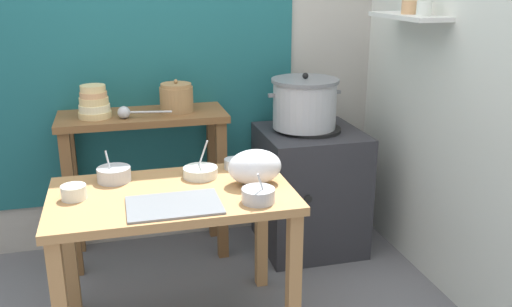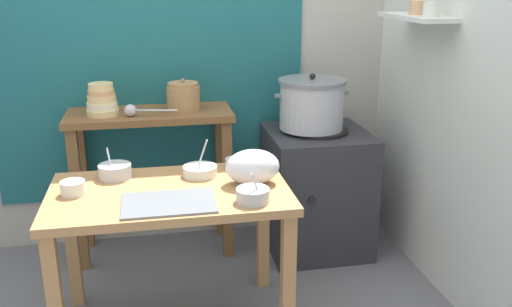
# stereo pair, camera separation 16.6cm
# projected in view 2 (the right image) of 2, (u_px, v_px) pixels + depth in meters

# --- Properties ---
(wall_back) EXTENTS (4.40, 0.12, 2.60)m
(wall_back) POSITION_uv_depth(u_px,v_px,m) (186.00, 36.00, 3.38)
(wall_back) COLOR #B2ADA3
(wall_back) RESTS_ON ground
(wall_right) EXTENTS (0.30, 3.20, 2.60)m
(wall_right) POSITION_uv_depth(u_px,v_px,m) (459.00, 50.00, 2.78)
(wall_right) COLOR silver
(wall_right) RESTS_ON ground
(prep_table) EXTENTS (1.10, 0.66, 0.72)m
(prep_table) POSITION_uv_depth(u_px,v_px,m) (171.00, 212.00, 2.57)
(prep_table) COLOR #B27F4C
(prep_table) RESTS_ON ground
(back_shelf_table) EXTENTS (0.96, 0.40, 0.90)m
(back_shelf_table) POSITION_uv_depth(u_px,v_px,m) (152.00, 148.00, 3.28)
(back_shelf_table) COLOR brown
(back_shelf_table) RESTS_ON ground
(stove_block) EXTENTS (0.60, 0.61, 0.78)m
(stove_block) POSITION_uv_depth(u_px,v_px,m) (316.00, 190.00, 3.43)
(stove_block) COLOR #2D2D33
(stove_block) RESTS_ON ground
(steamer_pot) EXTENTS (0.45, 0.40, 0.33)m
(steamer_pot) POSITION_uv_depth(u_px,v_px,m) (312.00, 104.00, 3.27)
(steamer_pot) COLOR #B7BABF
(steamer_pot) RESTS_ON stove_block
(clay_pot) EXTENTS (0.19, 0.19, 0.19)m
(clay_pot) POSITION_uv_depth(u_px,v_px,m) (183.00, 97.00, 3.22)
(clay_pot) COLOR #A37A4C
(clay_pot) RESTS_ON back_shelf_table
(bowl_stack_enamel) EXTENTS (0.18, 0.18, 0.18)m
(bowl_stack_enamel) POSITION_uv_depth(u_px,v_px,m) (102.00, 101.00, 3.11)
(bowl_stack_enamel) COLOR #E5C684
(bowl_stack_enamel) RESTS_ON back_shelf_table
(ladle) EXTENTS (0.30, 0.09, 0.07)m
(ladle) POSITION_uv_depth(u_px,v_px,m) (133.00, 110.00, 3.09)
(ladle) COLOR #B7BABF
(ladle) RESTS_ON back_shelf_table
(serving_tray) EXTENTS (0.40, 0.28, 0.01)m
(serving_tray) POSITION_uv_depth(u_px,v_px,m) (169.00, 203.00, 2.37)
(serving_tray) COLOR slate
(serving_tray) RESTS_ON prep_table
(plastic_bag) EXTENTS (0.26, 0.18, 0.17)m
(plastic_bag) POSITION_uv_depth(u_px,v_px,m) (253.00, 167.00, 2.58)
(plastic_bag) COLOR white
(plastic_bag) RESTS_ON prep_table
(prep_bowl_0) EXTENTS (0.16, 0.16, 0.15)m
(prep_bowl_0) POSITION_uv_depth(u_px,v_px,m) (115.00, 171.00, 2.67)
(prep_bowl_0) COLOR #B7BABF
(prep_bowl_0) RESTS_ON prep_table
(prep_bowl_1) EXTENTS (0.17, 0.17, 0.18)m
(prep_bowl_1) POSITION_uv_depth(u_px,v_px,m) (200.00, 170.00, 2.70)
(prep_bowl_1) COLOR silver
(prep_bowl_1) RESTS_ON prep_table
(prep_bowl_2) EXTENTS (0.15, 0.15, 0.15)m
(prep_bowl_2) POSITION_uv_depth(u_px,v_px,m) (253.00, 195.00, 2.38)
(prep_bowl_2) COLOR #B7BABF
(prep_bowl_2) RESTS_ON prep_table
(prep_bowl_3) EXTENTS (0.11, 0.11, 0.05)m
(prep_bowl_3) POSITION_uv_depth(u_px,v_px,m) (235.00, 163.00, 2.81)
(prep_bowl_3) COLOR #B7BABF
(prep_bowl_3) RESTS_ON prep_table
(prep_bowl_4) EXTENTS (0.11, 0.11, 0.06)m
(prep_bowl_4) POSITION_uv_depth(u_px,v_px,m) (73.00, 187.00, 2.46)
(prep_bowl_4) COLOR silver
(prep_bowl_4) RESTS_ON prep_table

